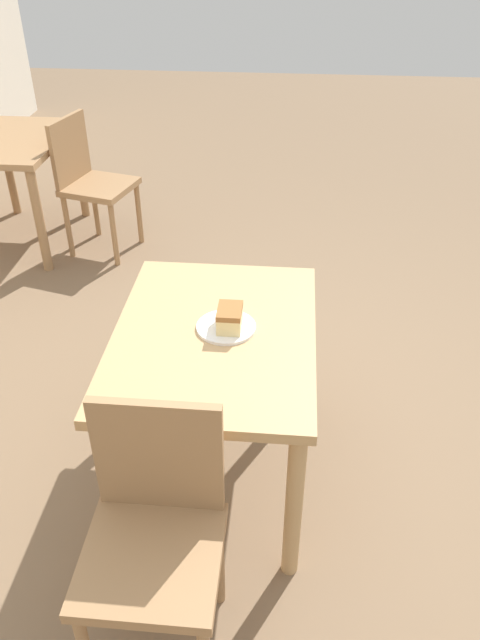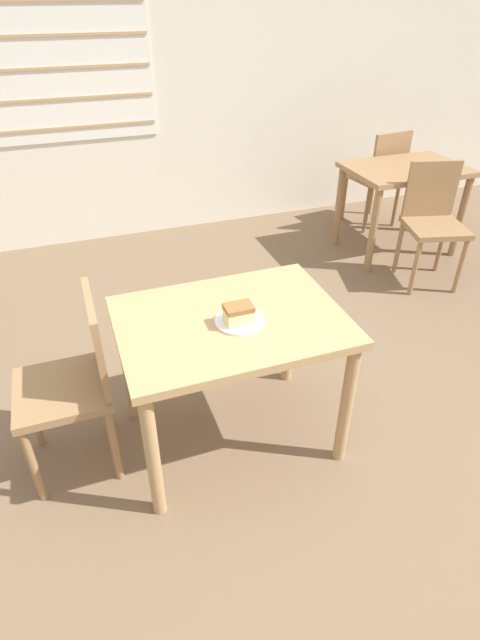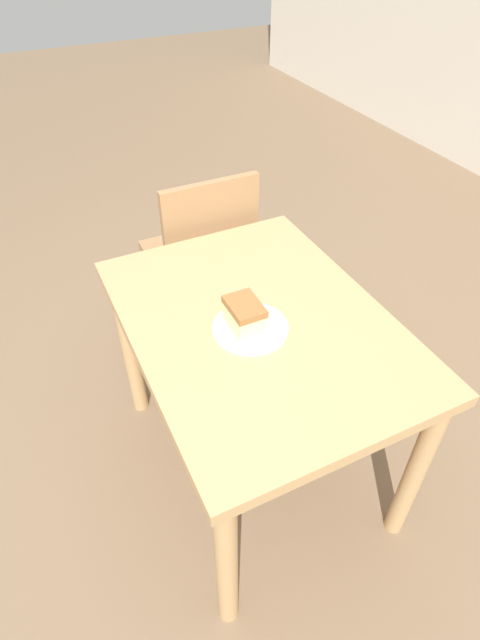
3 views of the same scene
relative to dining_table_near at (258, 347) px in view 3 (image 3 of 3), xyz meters
name	(u,v)px [view 3 (image 3 of 3)]	position (x,y,z in m)	size (l,w,h in m)	color
ground_plane	(191,523)	(0.13, -0.32, -0.62)	(14.00, 14.00, 0.00)	#7A6047
dining_table_near	(258,347)	(0.00, 0.00, 0.00)	(1.00, 0.73, 0.73)	tan
chair_near_window	(202,257)	(-0.70, 0.10, -0.12)	(0.41, 0.41, 0.89)	#9E754C
plate	(250,328)	(0.03, -0.04, 0.12)	(0.22, 0.22, 0.01)	white
cake_slice	(244,315)	(0.02, -0.05, 0.17)	(0.12, 0.09, 0.08)	beige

